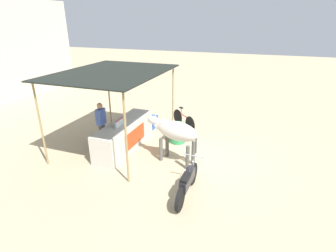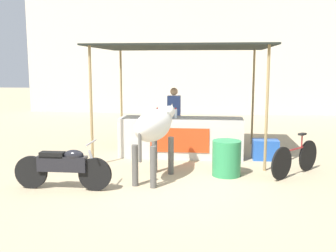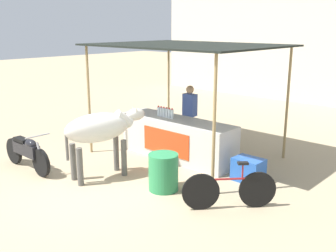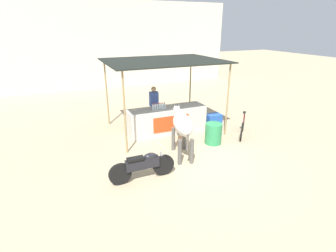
% 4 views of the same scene
% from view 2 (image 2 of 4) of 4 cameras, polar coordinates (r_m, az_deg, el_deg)
% --- Properties ---
extents(ground_plane, '(60.00, 60.00, 0.00)m').
position_cam_2_polar(ground_plane, '(7.65, 0.53, -8.15)').
color(ground_plane, tan).
extents(building_wall_far, '(16.00, 0.50, 5.36)m').
position_cam_2_polar(building_wall_far, '(18.34, 4.17, 10.22)').
color(building_wall_far, beige).
rests_on(building_wall_far, ground).
extents(stall_counter, '(3.00, 0.82, 0.96)m').
position_cam_2_polar(stall_counter, '(9.66, 1.88, -1.63)').
color(stall_counter, beige).
rests_on(stall_counter, ground).
extents(stall_awning, '(4.20, 3.20, 2.69)m').
position_cam_2_polar(stall_awning, '(9.81, 2.09, 10.85)').
color(stall_awning, black).
rests_on(stall_awning, ground).
extents(water_bottle_row, '(0.52, 0.07, 0.25)m').
position_cam_2_polar(water_bottle_row, '(9.56, -0.22, 1.87)').
color(water_bottle_row, silver).
rests_on(water_bottle_row, stall_counter).
extents(vendor_behind_counter, '(0.34, 0.22, 1.65)m').
position_cam_2_polar(vendor_behind_counter, '(10.37, 0.87, 1.16)').
color(vendor_behind_counter, '#383842').
rests_on(vendor_behind_counter, ground).
extents(cooler_box, '(0.60, 0.44, 0.48)m').
position_cam_2_polar(cooler_box, '(9.67, 13.93, -3.33)').
color(cooler_box, blue).
rests_on(cooler_box, ground).
extents(water_barrel, '(0.58, 0.58, 0.72)m').
position_cam_2_polar(water_barrel, '(8.09, 8.49, -4.64)').
color(water_barrel, '#2D8C51').
rests_on(water_barrel, ground).
extents(cow, '(0.83, 1.85, 1.44)m').
position_cam_2_polar(cow, '(7.65, -1.91, -0.20)').
color(cow, silver).
rests_on(cow, ground).
extents(motorcycle_parked, '(1.80, 0.55, 0.90)m').
position_cam_2_polar(motorcycle_parked, '(7.36, -14.91, -5.68)').
color(motorcycle_parked, black).
rests_on(motorcycle_parked, ground).
extents(bicycle_leaning, '(1.14, 1.26, 0.85)m').
position_cam_2_polar(bicycle_leaning, '(8.45, 18.02, -4.51)').
color(bicycle_leaning, black).
rests_on(bicycle_leaning, ground).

